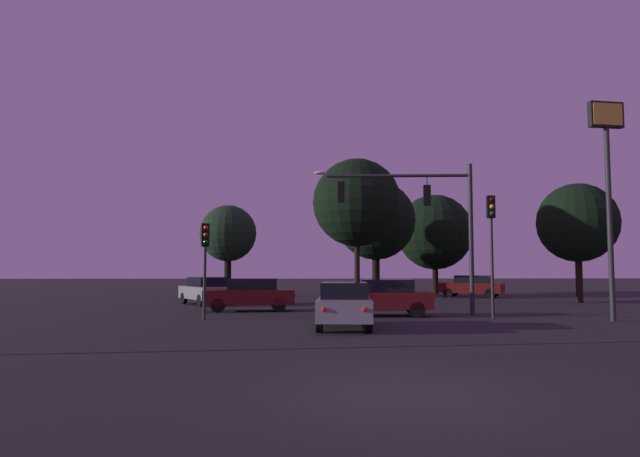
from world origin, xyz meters
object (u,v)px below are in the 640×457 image
object	(u,v)px
traffic_signal_mast_arm	(424,209)
tree_right_cluster	(577,223)
car_nearside_lane	(344,304)
tree_center_horizon	(228,234)
car_crossing_right	(385,297)
car_parked_lot	(472,286)
tree_left_far	(376,221)
tree_behind_sign	(435,232)
traffic_light_corner_right	(491,232)
traffic_light_corner_left	(205,251)
store_sign_illuminated	(608,163)
car_far_lane	(206,290)
tree_lot_edge	(357,203)
car_crossing_left	(250,294)

from	to	relation	value
traffic_signal_mast_arm	tree_right_cluster	world-z (taller)	tree_right_cluster
car_nearside_lane	tree_center_horizon	bearing A→B (deg)	107.29
car_nearside_lane	car_crossing_right	distance (m)	5.26
car_parked_lot	tree_left_far	xyz separation A→B (m)	(-6.69, -0.30, 4.50)
tree_behind_sign	tree_center_horizon	distance (m)	16.37
traffic_light_corner_right	car_parked_lot	xyz separation A→B (m)	(4.22, 16.68, -2.64)
traffic_light_corner_right	tree_behind_sign	xyz separation A→B (m)	(3.00, 22.14, 1.44)
traffic_light_corner_left	car_nearside_lane	size ratio (longest dim) A/B	0.89
store_sign_illuminated	traffic_light_corner_right	bearing A→B (deg)	163.08
car_parked_lot	tree_behind_sign	bearing A→B (deg)	102.61
store_sign_illuminated	tree_left_far	distance (m)	18.84
car_far_lane	tree_right_cluster	bearing A→B (deg)	3.52
car_parked_lot	store_sign_illuminated	world-z (taller)	store_sign_illuminated
traffic_light_corner_right	car_nearside_lane	distance (m)	7.55
traffic_light_corner_right	tree_left_far	bearing A→B (deg)	98.59
car_nearside_lane	tree_right_cluster	xyz separation A→B (m)	(14.97, 14.09, 3.90)
tree_center_horizon	tree_right_cluster	bearing A→B (deg)	-18.20
car_nearside_lane	car_far_lane	distance (m)	14.39
car_parked_lot	tree_behind_sign	size ratio (longest dim) A/B	0.58
tree_left_far	tree_lot_edge	bearing A→B (deg)	-105.25
car_nearside_lane	store_sign_illuminated	world-z (taller)	store_sign_illuminated
car_crossing_right	traffic_signal_mast_arm	bearing A→B (deg)	22.38
traffic_light_corner_right	tree_left_far	distance (m)	16.67
store_sign_illuminated	tree_right_cluster	bearing A→B (deg)	68.53
car_nearside_lane	tree_right_cluster	bearing A→B (deg)	43.26
traffic_light_corner_left	tree_lot_edge	bearing A→B (deg)	52.93
car_nearside_lane	car_far_lane	size ratio (longest dim) A/B	0.98
tree_behind_sign	tree_lot_edge	bearing A→B (deg)	-119.58
car_crossing_right	tree_lot_edge	bearing A→B (deg)	93.03
car_far_lane	tree_lot_edge	distance (m)	9.64
tree_left_far	car_far_lane	bearing A→B (deg)	-145.64
car_nearside_lane	car_crossing_left	distance (m)	8.67
traffic_signal_mast_arm	car_crossing_left	xyz separation A→B (m)	(-7.76, 2.16, -3.78)
car_parked_lot	car_nearside_lane	bearing A→B (deg)	-117.28
car_nearside_lane	tree_left_far	size ratio (longest dim) A/B	0.52
tree_behind_sign	tree_center_horizon	bearing A→B (deg)	-164.32
car_nearside_lane	tree_behind_sign	world-z (taller)	tree_behind_sign
store_sign_illuminated	tree_right_cluster	distance (m)	12.84
traffic_light_corner_right	tree_lot_edge	bearing A→B (deg)	116.83
car_far_lane	store_sign_illuminated	distance (m)	20.65
tree_center_horizon	tree_lot_edge	xyz separation A→B (m)	(8.25, -8.80, 1.19)
car_nearside_lane	traffic_signal_mast_arm	bearing A→B (deg)	55.06
car_crossing_right	tree_right_cluster	xyz separation A→B (m)	(12.91, 9.24, 3.90)
traffic_signal_mast_arm	tree_center_horizon	world-z (taller)	traffic_signal_mast_arm
traffic_light_corner_left	tree_left_far	bearing A→B (deg)	61.75
traffic_light_corner_right	car_parked_lot	size ratio (longest dim) A/B	1.07
tree_right_cluster	tree_behind_sign	bearing A→B (deg)	116.74
car_far_lane	tree_center_horizon	bearing A→B (deg)	89.51
traffic_signal_mast_arm	car_crossing_right	bearing A→B (deg)	-157.62
car_crossing_right	tree_lot_edge	distance (m)	8.96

